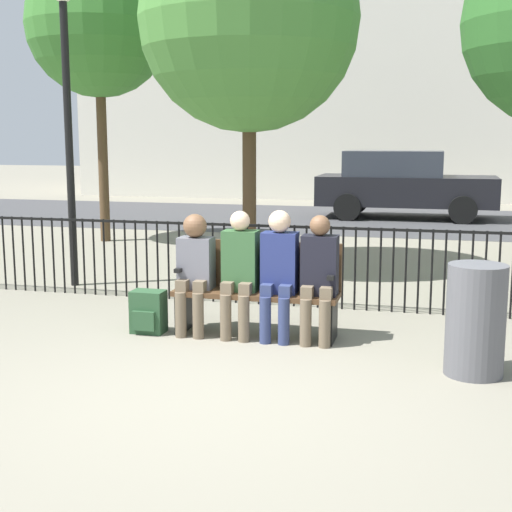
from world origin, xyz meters
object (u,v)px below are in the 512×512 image
Objects in this scene: park_bench at (258,286)px; tree_0 at (249,21)px; backpack at (148,312)px; lamp_post at (67,89)px; seated_person_2 at (279,268)px; trash_bin at (476,320)px; parked_car_0 at (403,183)px; tree_1 at (98,25)px; seated_person_3 at (319,272)px; seated_person_0 at (195,266)px; seated_person_1 at (239,268)px.

tree_0 is (-0.99, 3.45, 3.07)m from park_bench.
lamp_post is at bearing 133.83° from backpack.
trash_bin is at bearing -19.60° from seated_person_2.
parked_car_0 is (1.88, 7.38, -2.72)m from tree_0.
tree_1 is at bearing 128.11° from park_bench.
seated_person_3 is at bearing 3.37° from backpack.
seated_person_3 is 4.88m from tree_0.
backpack is at bearing -91.28° from tree_0.
seated_person_3 is at bearing -0.27° from seated_person_2.
parked_car_0 is (1.96, 11.07, 0.63)m from backpack.
seated_person_3 is at bearing -27.27° from lamp_post.
seated_person_3 is at bearing -11.47° from park_bench.
tree_0 is 1.33× the size of lamp_post.
seated_person_2 reaches higher than trash_bin.
seated_person_3 reaches higher than backpack.
tree_1 is at bearing 131.25° from seated_person_3.
trash_bin is at bearing -13.51° from seated_person_0.
lamp_post is at bearing 152.73° from seated_person_3.
seated_person_2 is at bearing 179.73° from seated_person_3.
seated_person_1 reaches higher than seated_person_0.
seated_person_2 is at bearing -27.81° from park_bench.
tree_0 is at bearing 108.97° from seated_person_2.
tree_1 reaches higher than lamp_post.
tree_0 is 3.99m from tree_1.
tree_0 is (-0.38, 3.58, 2.88)m from seated_person_0.
park_bench is at bearing 159.39° from trash_bin.
backpack is 0.08× the size of tree_0.
lamp_post is (-2.32, 1.83, 1.86)m from seated_person_0.
lamp_post is 5.92m from trash_bin.
tree_0 reaches higher than park_bench.
seated_person_1 is at bearing -76.80° from tree_0.
seated_person_1 is 0.29× the size of parked_car_0.
seated_person_0 is 11.07m from parked_car_0.
seated_person_1 is 2.90× the size of backpack.
parked_car_0 is at bearing 79.97° from backpack.
seated_person_3 is 4.42m from lamp_post.
lamp_post is 4.19× the size of trash_bin.
backpack is 3.16m from trash_bin.
seated_person_0 is at bearing -179.74° from seated_person_1.
seated_person_3 is at bearing 0.05° from seated_person_0.
seated_person_0 is 0.67m from backpack.
park_bench is 0.42× the size of lamp_post.
seated_person_0 is 0.85m from seated_person_2.
tree_1 is (-4.60, 5.69, 3.23)m from seated_person_2.
seated_person_2 is 1.36× the size of trash_bin.
seated_person_1 is at bearing -53.50° from tree_1.
seated_person_1 is 0.39m from seated_person_2.
tree_1 is at bearing 110.36° from lamp_post.
park_bench is at bearing 11.92° from backpack.
park_bench is 1.36× the size of seated_person_0.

